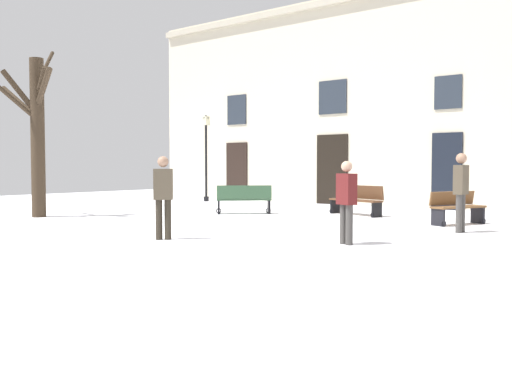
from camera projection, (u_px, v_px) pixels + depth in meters
ground_plane at (207, 229)px, 13.42m from camera, size 36.43×36.43×0.00m
building_facade at (387, 96)px, 20.75m from camera, size 22.77×0.60×8.04m
tree_right_of_center at (36, 129)px, 16.53m from camera, size 2.82×2.20×5.02m
streetlamp at (206, 148)px, 23.80m from camera, size 0.30×0.30×3.63m
bench_far_corner at (457, 207)px, 14.51m from camera, size 1.07×1.61×0.85m
bench_near_lamp at (244, 199)px, 17.68m from camera, size 1.58×1.51×0.90m
bench_back_to_back_left at (357, 199)px, 17.24m from camera, size 1.94×0.97×0.91m
person_by_shop_door at (461, 188)px, 12.75m from camera, size 0.24×0.39×1.79m
person_crossing_plaza at (163, 193)px, 11.54m from camera, size 0.43×0.42×1.70m
person_near_bench at (346, 199)px, 10.82m from camera, size 0.44×0.35×1.60m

